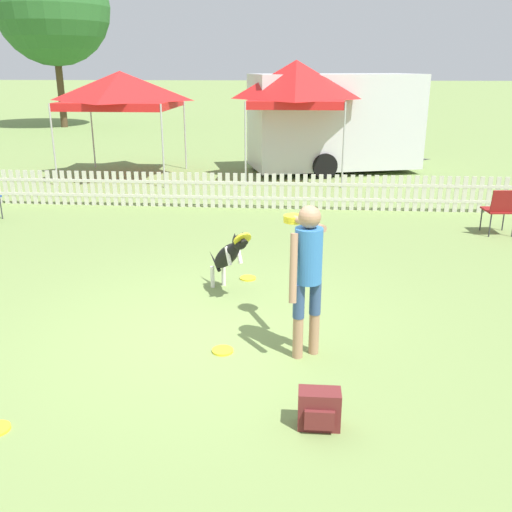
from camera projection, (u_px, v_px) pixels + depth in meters
The scene contains 12 objects.
ground_plane at pixel (212, 332), 6.54m from camera, with size 240.00×240.00×0.00m, color olive.
handler_person at pixel (307, 263), 5.74m from camera, with size 0.47×1.07×1.62m.
leaping_dog at pixel (229, 255), 7.42m from camera, with size 0.73×1.03×0.98m.
frisbee_near_handler at pixel (223, 351), 6.09m from camera, with size 0.23×0.23×0.02m.
frisbee_midfield at pixel (248, 278), 8.17m from camera, with size 0.23×0.23×0.02m.
backpack_on_grass at pixel (319, 409), 4.77m from camera, with size 0.36×0.23×0.34m.
picket_fence at pixel (255, 191), 12.11m from camera, with size 24.67×0.04×0.75m.
folding_chair_green_right at pixel (501, 207), 10.13m from camera, with size 0.53×0.55×0.85m.
canopy_tent_main at pixel (296, 84), 14.72m from camera, with size 2.46×2.46×3.05m.
canopy_tent_secondary at pixel (121, 90), 14.99m from camera, with size 2.81×2.81×2.78m.
equipment_trailer at pixel (334, 121), 16.09m from camera, with size 5.52×3.30×2.70m.
tree_left_grove at pixel (52, 7), 26.72m from camera, with size 5.32×5.32×8.19m.
Camera 1 is at (0.98, -5.86, 2.90)m, focal length 40.00 mm.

